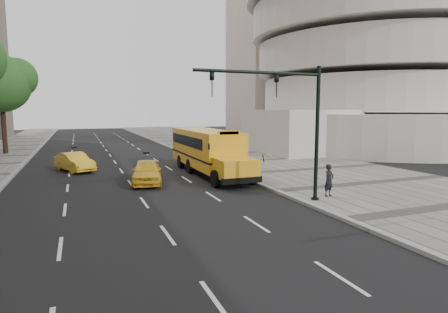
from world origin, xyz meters
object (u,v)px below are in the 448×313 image
object	(u,v)px
pedestrian	(329,180)
traffic_signal	(291,117)
school_bus	(207,148)
taxi_far	(75,162)
tree_c	(2,83)
taxi_near	(147,172)

from	to	relation	value
pedestrian	traffic_signal	world-z (taller)	traffic_signal
pedestrian	school_bus	bearing A→B (deg)	90.64
school_bus	taxi_far	bearing A→B (deg)	154.28
pedestrian	taxi_far	bearing A→B (deg)	113.05
school_bus	pedestrian	xyz separation A→B (m)	(3.15, -9.55, -0.82)
pedestrian	traffic_signal	size ratio (longest dim) A/B	0.25
tree_c	taxi_far	xyz separation A→B (m)	(6.27, -12.98, -6.28)
tree_c	traffic_signal	world-z (taller)	tree_c
tree_c	taxi_near	distance (m)	22.83
taxi_near	traffic_signal	world-z (taller)	traffic_signal
taxi_near	pedestrian	world-z (taller)	pedestrian
traffic_signal	tree_c	bearing A→B (deg)	119.95
school_bus	taxi_far	distance (m)	9.64
taxi_far	traffic_signal	world-z (taller)	traffic_signal
taxi_near	taxi_far	bearing A→B (deg)	133.31
school_bus	pedestrian	distance (m)	10.09
taxi_far	traffic_signal	size ratio (longest dim) A/B	0.64
school_bus	traffic_signal	world-z (taller)	traffic_signal
traffic_signal	taxi_near	bearing A→B (deg)	124.34
tree_c	pedestrian	bearing A→B (deg)	-55.92
school_bus	taxi_near	bearing A→B (deg)	-153.81
pedestrian	traffic_signal	bearing A→B (deg)	170.93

